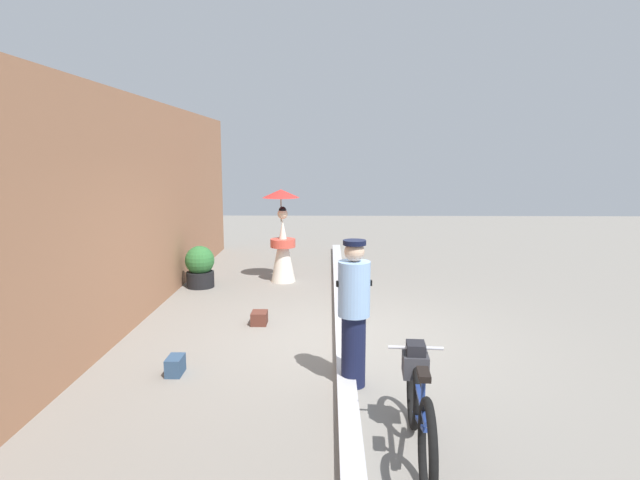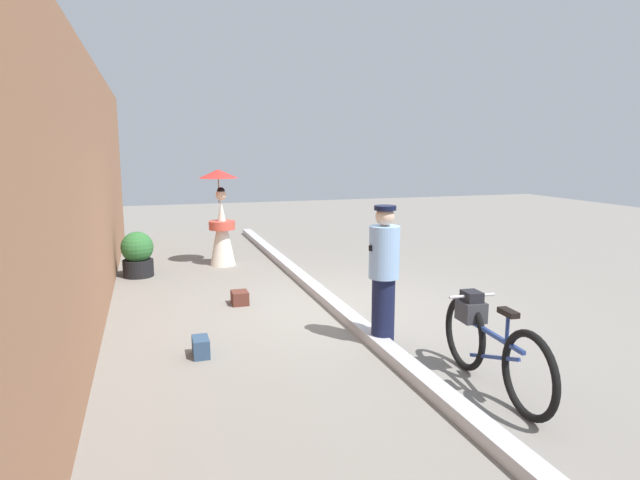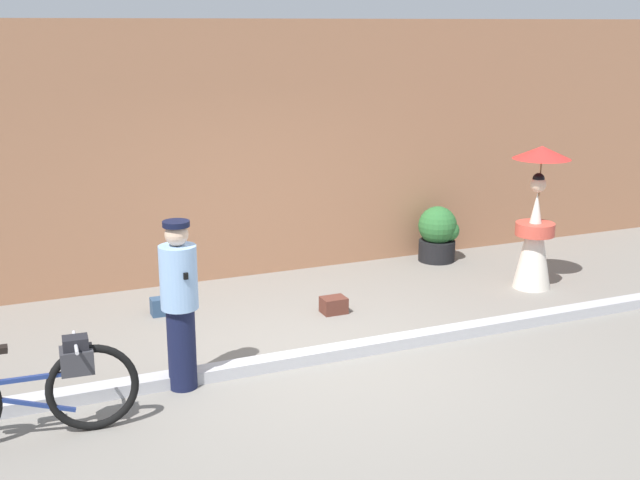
{
  "view_description": "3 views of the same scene",
  "coord_description": "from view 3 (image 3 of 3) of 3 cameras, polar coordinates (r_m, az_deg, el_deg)",
  "views": [
    {
      "loc": [
        -6.96,
        0.19,
        2.46
      ],
      "look_at": [
        0.37,
        0.31,
        1.3
      ],
      "focal_mm": 30.05,
      "sensor_mm": 36.0,
      "label": 1
    },
    {
      "loc": [
        -6.92,
        2.38,
        2.22
      ],
      "look_at": [
        -0.25,
        0.28,
        1.03
      ],
      "focal_mm": 30.65,
      "sensor_mm": 36.0,
      "label": 2
    },
    {
      "loc": [
        -3.03,
        -6.95,
        3.27
      ],
      "look_at": [
        0.06,
        0.32,
        1.16
      ],
      "focal_mm": 45.62,
      "sensor_mm": 36.0,
      "label": 3
    }
  ],
  "objects": [
    {
      "name": "bicycle_near_officer",
      "position": [
        7.0,
        -19.51,
        -9.84
      ],
      "size": [
        1.82,
        0.48,
        0.83
      ],
      "color": "black",
      "rests_on": "ground_plane"
    },
    {
      "name": "person_with_parasol",
      "position": [
        10.55,
        14.91,
        1.32
      ],
      "size": [
        0.72,
        0.72,
        1.81
      ],
      "color": "silver",
      "rests_on": "ground_plane"
    },
    {
      "name": "building_wall",
      "position": [
        10.7,
        -6.36,
        6.24
      ],
      "size": [
        14.0,
        0.4,
        3.33
      ],
      "primitive_type": "cube",
      "color": "#9E6B4C",
      "rests_on": "ground_plane"
    },
    {
      "name": "ground_plane",
      "position": [
        8.26,
        0.48,
        -8.35
      ],
      "size": [
        30.0,
        30.0,
        0.0
      ],
      "primitive_type": "plane",
      "color": "gray"
    },
    {
      "name": "backpack_spare",
      "position": [
        9.6,
        -10.91,
        -4.56
      ],
      "size": [
        0.29,
        0.17,
        0.21
      ],
      "color": "navy",
      "rests_on": "ground_plane"
    },
    {
      "name": "person_officer",
      "position": [
        7.46,
        -9.82,
        -4.27
      ],
      "size": [
        0.34,
        0.38,
        1.59
      ],
      "color": "#141938",
      "rests_on": "ground_plane"
    },
    {
      "name": "potted_plant_by_door",
      "position": [
        11.59,
        8.31,
        0.46
      ],
      "size": [
        0.56,
        0.54,
        0.79
      ],
      "color": "black",
      "rests_on": "ground_plane"
    },
    {
      "name": "sidewalk_curb",
      "position": [
        8.24,
        0.48,
        -7.97
      ],
      "size": [
        14.0,
        0.2,
        0.12
      ],
      "primitive_type": "cube",
      "color": "#B2B2B7",
      "rests_on": "ground_plane"
    },
    {
      "name": "backpack_on_pavement",
      "position": [
        9.48,
        0.99,
        -4.57
      ],
      "size": [
        0.28,
        0.23,
        0.19
      ],
      "color": "#592D23",
      "rests_on": "ground_plane"
    }
  ]
}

